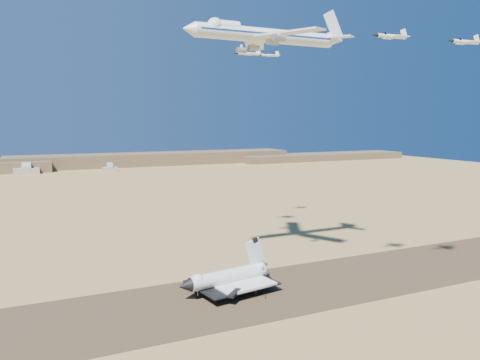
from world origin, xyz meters
name	(u,v)px	position (x,y,z in m)	size (l,w,h in m)	color
ground	(216,301)	(0.00, 0.00, 0.00)	(1200.00, 1200.00, 0.00)	tan
runway	(216,301)	(0.00, 0.00, 0.03)	(600.00, 50.00, 0.06)	#4E3C27
ridgeline	(122,162)	(65.32, 527.31, 7.63)	(960.00, 90.00, 18.00)	brown
hangars	(23,171)	(-64.00, 478.43, 4.83)	(200.50, 29.50, 30.00)	#A49F91
shuttle	(227,278)	(7.38, 6.77, 5.31)	(40.14, 28.81, 19.74)	white
carrier_747	(262,35)	(31.54, 25.44, 101.54)	(75.90, 58.97, 18.94)	white
crew_a	(255,293)	(15.62, -0.98, 0.95)	(0.65, 0.42, 1.77)	#B8380A
crew_b	(256,292)	(16.10, -0.48, 1.02)	(0.94, 0.54, 1.92)	#B8380A
crew_c	(265,296)	(17.36, -5.82, 0.96)	(1.05, 0.54, 1.80)	#B8380A
chase_jet_a	(391,36)	(62.62, -17.15, 96.65)	(15.73, 8.48, 3.92)	white
chase_jet_b	(465,42)	(84.89, -30.63, 94.20)	(14.97, 8.08, 3.73)	white
chase_jet_d	(248,54)	(46.63, 69.78, 100.50)	(15.21, 8.30, 3.79)	white
chase_jet_e	(269,55)	(72.07, 93.91, 104.13)	(14.06, 7.65, 3.50)	white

